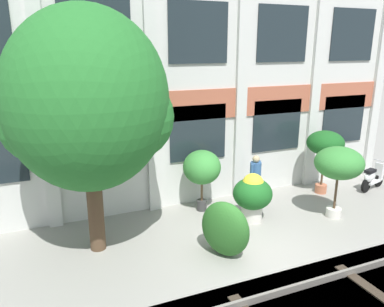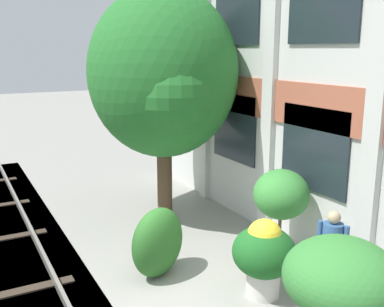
{
  "view_description": "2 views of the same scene",
  "coord_description": "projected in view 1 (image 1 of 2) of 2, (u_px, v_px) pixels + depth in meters",
  "views": [
    {
      "loc": [
        -4.45,
        -7.13,
        4.78
      ],
      "look_at": [
        -0.93,
        1.3,
        2.16
      ],
      "focal_mm": 35.0,
      "sensor_mm": 36.0,
      "label": 1
    },
    {
      "loc": [
        6.53,
        -3.27,
        4.21
      ],
      "look_at": [
        -1.39,
        1.02,
        2.1
      ],
      "focal_mm": 42.0,
      "sensor_mm": 36.0,
      "label": 2
    }
  ],
  "objects": [
    {
      "name": "ground_plane",
      "position": [
        246.0,
        246.0,
        9.29
      ],
      "size": [
        80.0,
        80.0,
        0.0
      ],
      "primitive_type": "plane",
      "color": "gray"
    },
    {
      "name": "apartment_facade",
      "position": [
        195.0,
        84.0,
        11.18
      ],
      "size": [
        14.65,
        0.64,
        7.39
      ],
      "color": "silver",
      "rests_on": "ground"
    },
    {
      "name": "broadleaf_tree",
      "position": [
        87.0,
        105.0,
        8.22
      ],
      "size": [
        3.79,
        3.61,
        5.68
      ],
      "color": "#4C3826",
      "rests_on": "ground"
    },
    {
      "name": "potted_plant_tall_urn",
      "position": [
        325.0,
        145.0,
        12.23
      ],
      "size": [
        1.2,
        1.2,
        2.14
      ],
      "color": "#B76647",
      "rests_on": "ground"
    },
    {
      "name": "potted_plant_fluted_column",
      "position": [
        253.0,
        194.0,
        10.46
      ],
      "size": [
        1.1,
        1.1,
        1.4
      ],
      "color": "beige",
      "rests_on": "ground"
    },
    {
      "name": "potted_plant_low_pan",
      "position": [
        339.0,
        164.0,
        10.47
      ],
      "size": [
        1.35,
        1.35,
        2.09
      ],
      "color": "beige",
      "rests_on": "ground"
    },
    {
      "name": "potted_plant_terracotta_small",
      "position": [
        202.0,
        168.0,
        10.98
      ],
      "size": [
        1.12,
        1.12,
        1.87
      ],
      "color": "#333333",
      "rests_on": "ground"
    },
    {
      "name": "scooter_near_curb",
      "position": [
        372.0,
        178.0,
        12.84
      ],
      "size": [
        1.35,
        0.62,
        0.98
      ],
      "rotation": [
        0.0,
        0.0,
        0.27
      ],
      "color": "black",
      "rests_on": "ground"
    },
    {
      "name": "resident_by_doorway",
      "position": [
        255.0,
        179.0,
        11.49
      ],
      "size": [
        0.48,
        0.34,
        1.61
      ],
      "rotation": [
        0.0,
        0.0,
        -1.08
      ],
      "color": "#282833",
      "rests_on": "ground"
    },
    {
      "name": "topiary_hedge",
      "position": [
        225.0,
        229.0,
        8.77
      ],
      "size": [
        1.21,
        1.45,
        1.32
      ],
      "primitive_type": "ellipsoid",
      "rotation": [
        0.0,
        0.0,
        2.06
      ],
      "color": "#286023",
      "rests_on": "ground"
    }
  ]
}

